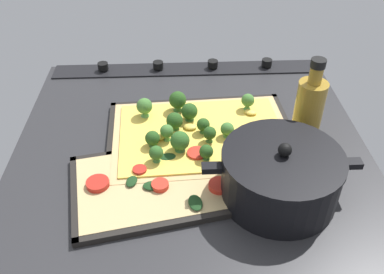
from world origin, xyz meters
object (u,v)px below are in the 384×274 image
at_px(baking_tray_back, 160,184).
at_px(oil_bottle, 308,110).
at_px(veggie_pizza_back, 160,181).
at_px(broccoli_pizza, 200,133).
at_px(cooking_pot, 280,176).
at_px(baking_tray_front, 202,139).

distance_m(baking_tray_back, oil_bottle, 0.34).
distance_m(baking_tray_back, veggie_pizza_back, 0.01).
height_order(baking_tray_back, oil_bottle, oil_bottle).
relative_size(baking_tray_back, veggie_pizza_back, 1.08).
height_order(broccoli_pizza, baking_tray_back, broccoli_pizza).
bearing_deg(broccoli_pizza, cooking_pot, 128.01).
bearing_deg(oil_bottle, broccoli_pizza, -3.95).
bearing_deg(baking_tray_front, oil_bottle, 175.99).
relative_size(veggie_pizza_back, cooking_pot, 1.19).
bearing_deg(cooking_pot, broccoli_pizza, -51.99).
relative_size(baking_tray_back, cooking_pot, 1.28).
height_order(baking_tray_back, cooking_pot, cooking_pot).
height_order(broccoli_pizza, cooking_pot, cooking_pot).
height_order(broccoli_pizza, oil_bottle, oil_bottle).
xyz_separation_m(baking_tray_back, veggie_pizza_back, (-0.00, -0.00, 0.01)).
bearing_deg(cooking_pot, baking_tray_front, -53.08).
bearing_deg(baking_tray_front, cooking_pot, 126.92).
xyz_separation_m(broccoli_pizza, oil_bottle, (-0.22, 0.02, 0.06)).
bearing_deg(broccoli_pizza, oil_bottle, 176.05).
relative_size(cooking_pot, oil_bottle, 1.42).
bearing_deg(baking_tray_back, veggie_pizza_back, -155.84).
relative_size(broccoli_pizza, cooking_pot, 1.39).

